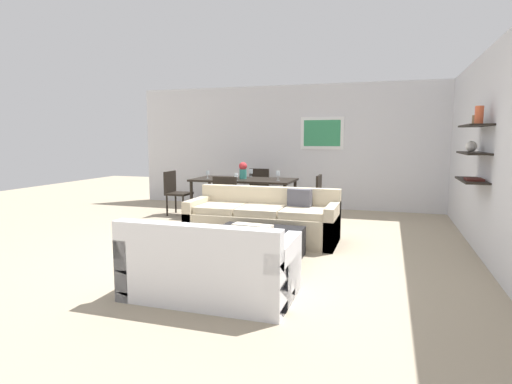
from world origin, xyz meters
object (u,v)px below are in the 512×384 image
at_px(dining_chair_head, 258,186).
at_px(dining_chair_right_near, 312,196).
at_px(sofa_beige, 263,221).
at_px(coffee_table, 255,246).
at_px(loveseat_white, 211,267).
at_px(wine_glass_right_near, 278,173).
at_px(wine_glass_left_near, 208,173).
at_px(apple_on_coffee_table, 234,227).
at_px(centerpiece_vase, 243,170).
at_px(wine_glass_head, 251,172).
at_px(dining_table, 244,182).
at_px(dining_chair_left_near, 175,190).
at_px(dining_chair_foot, 227,197).
at_px(decorative_bowl, 252,228).
at_px(wine_glass_foot, 236,176).

xyz_separation_m(dining_chair_head, dining_chair_right_near, (1.40, -1.12, 0.00)).
height_order(sofa_beige, coffee_table, sofa_beige).
bearing_deg(dining_chair_head, loveseat_white, -77.66).
bearing_deg(wine_glass_right_near, wine_glass_left_near, -180.00).
height_order(apple_on_coffee_table, dining_chair_right_near, dining_chair_right_near).
bearing_deg(apple_on_coffee_table, dining_chair_head, 102.76).
relative_size(wine_glass_left_near, centerpiece_vase, 0.46).
height_order(wine_glass_head, wine_glass_left_near, wine_glass_head).
relative_size(sofa_beige, dining_table, 1.13).
height_order(apple_on_coffee_table, centerpiece_vase, centerpiece_vase).
height_order(dining_chair_head, wine_glass_right_near, wine_glass_right_near).
xyz_separation_m(apple_on_coffee_table, wine_glass_right_near, (-0.12, 2.67, 0.47)).
distance_m(dining_chair_left_near, wine_glass_left_near, 0.77).
bearing_deg(wine_glass_head, coffee_table, -70.81).
bearing_deg(dining_table, centerpiece_vase, 147.95).
height_order(loveseat_white, dining_chair_foot, dining_chair_foot).
height_order(dining_table, wine_glass_right_near, wine_glass_right_near).
xyz_separation_m(dining_chair_foot, dining_chair_right_near, (1.40, 0.68, 0.00)).
xyz_separation_m(dining_table, dining_chair_foot, (0.00, -0.90, -0.18)).
distance_m(apple_on_coffee_table, centerpiece_vase, 2.99).
xyz_separation_m(decorative_bowl, apple_on_coffee_table, (-0.26, 0.02, -0.00)).
height_order(dining_chair_left_near, wine_glass_foot, wine_glass_foot).
bearing_deg(apple_on_coffee_table, dining_chair_right_near, 77.70).
bearing_deg(wine_glass_left_near, dining_chair_head, 54.79).
relative_size(coffee_table, decorative_bowl, 2.93).
xyz_separation_m(sofa_beige, decorative_bowl, (0.18, -1.08, 0.13)).
distance_m(decorative_bowl, dining_chair_right_near, 2.62).
bearing_deg(decorative_bowl, apple_on_coffee_table, 175.00).
bearing_deg(centerpiece_vase, dining_chair_foot, -88.46).
height_order(sofa_beige, dining_chair_head, dining_chair_head).
xyz_separation_m(apple_on_coffee_table, dining_chair_foot, (-0.84, 1.90, 0.09)).
distance_m(sofa_beige, dining_chair_right_near, 1.60).
height_order(coffee_table, wine_glass_foot, wine_glass_foot).
bearing_deg(dining_chair_head, dining_table, -90.00).
height_order(sofa_beige, apple_on_coffee_table, sofa_beige).
bearing_deg(dining_chair_right_near, loveseat_white, -94.51).
xyz_separation_m(dining_chair_head, wine_glass_foot, (0.00, -1.33, 0.35)).
bearing_deg(wine_glass_left_near, wine_glass_head, 37.60).
distance_m(dining_chair_head, wine_glass_right_near, 1.31).
bearing_deg(apple_on_coffee_table, wine_glass_foot, 109.51).
bearing_deg(centerpiece_vase, wine_glass_head, 86.63).
bearing_deg(dining_chair_left_near, wine_glass_left_near, 8.39).
relative_size(sofa_beige, dining_chair_foot, 2.55).
xyz_separation_m(dining_chair_right_near, wine_glass_head, (-1.40, 0.66, 0.35)).
bearing_deg(apple_on_coffee_table, coffee_table, -7.71).
relative_size(coffee_table, dining_chair_left_near, 1.25).
xyz_separation_m(sofa_beige, wine_glass_head, (-0.92, 2.17, 0.57)).
height_order(coffee_table, dining_chair_right_near, dining_chair_right_near).
bearing_deg(dining_chair_foot, dining_chair_head, 90.00).
xyz_separation_m(wine_glass_head, wine_glass_left_near, (-0.72, -0.56, -0.00)).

